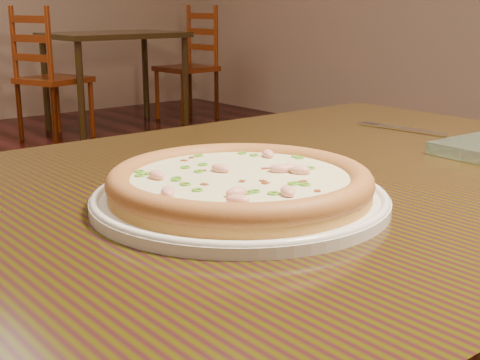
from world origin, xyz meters
TOP-DOWN VIEW (x-y plane):
  - hero_table at (0.01, -0.58)m, footprint 1.20×0.80m
  - plate at (-0.11, -0.63)m, footprint 0.33×0.33m
  - pizza at (-0.11, -0.63)m, footprint 0.30×0.30m
  - fork at (0.41, -0.46)m, footprint 0.04×0.18m
  - bg_table_right at (2.01, 3.48)m, footprint 1.00×0.70m
  - chair_c at (1.41, 3.40)m, footprint 0.53×0.53m
  - chair_d at (2.75, 3.52)m, footprint 0.45×0.45m

SIDE VIEW (x-z plane):
  - chair_c at x=1.41m, z-range -0.04..0.91m
  - chair_d at x=2.75m, z-range -0.04..0.91m
  - hero_table at x=0.01m, z-range 0.28..1.03m
  - bg_table_right at x=2.01m, z-range 0.28..1.03m
  - fork at x=0.41m, z-range 0.75..0.75m
  - plate at x=-0.11m, z-range 0.75..0.77m
  - pizza at x=-0.11m, z-range 0.76..0.79m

